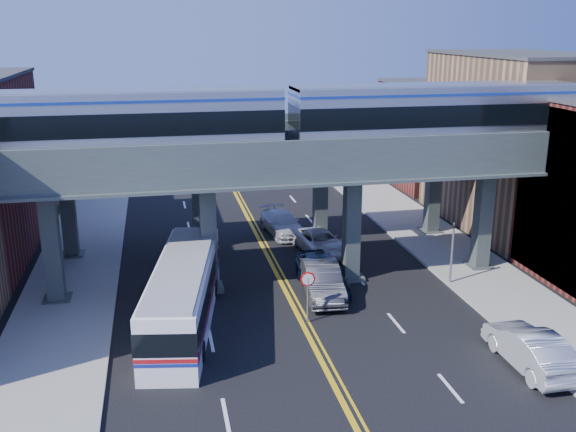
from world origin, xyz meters
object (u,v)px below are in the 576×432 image
(car_lane_c, at_px, (320,242))
(traffic_signal, at_px, (453,246))
(car_lane_b, at_px, (322,280))
(car_parked_curb, at_px, (530,348))
(car_lane_a, at_px, (322,272))
(transit_train, at_px, (124,122))
(car_lane_d, at_px, (282,223))
(stop_sign, at_px, (308,289))
(transit_bus, at_px, (184,295))

(car_lane_c, bearing_deg, traffic_signal, -56.96)
(car_lane_b, distance_m, car_parked_curb, 11.25)
(traffic_signal, xyz_separation_m, car_lane_c, (-5.76, 6.63, -1.59))
(car_lane_a, distance_m, car_parked_curb, 11.92)
(traffic_signal, relative_size, car_parked_curb, 0.79)
(transit_train, distance_m, car_lane_d, 15.81)
(car_lane_d, bearing_deg, car_lane_c, -77.23)
(car_lane_a, distance_m, car_lane_c, 5.84)
(traffic_signal, bearing_deg, transit_train, 173.36)
(car_lane_b, xyz_separation_m, car_parked_curb, (6.70, -9.04, -0.02))
(stop_sign, distance_m, car_lane_a, 4.42)
(transit_train, relative_size, traffic_signal, 11.89)
(transit_train, xyz_separation_m, stop_sign, (8.27, -5.00, -7.57))
(transit_bus, distance_m, car_lane_b, 7.68)
(stop_sign, relative_size, car_lane_c, 0.52)
(transit_train, bearing_deg, car_lane_a, -5.88)
(stop_sign, bearing_deg, traffic_signal, 18.63)
(car_lane_b, bearing_deg, car_lane_d, 95.33)
(transit_train, height_order, traffic_signal, transit_train)
(transit_train, distance_m, transit_bus, 9.07)
(transit_train, distance_m, car_parked_curb, 21.57)
(car_lane_b, distance_m, car_lane_d, 11.02)
(transit_train, height_order, car_lane_d, transit_train)
(stop_sign, bearing_deg, car_lane_c, 71.97)
(transit_train, distance_m, car_lane_b, 13.08)
(stop_sign, distance_m, traffic_signal, 9.41)
(transit_train, height_order, car_lane_a, transit_train)
(car_lane_a, relative_size, car_parked_curb, 1.06)
(transit_train, xyz_separation_m, car_lane_d, (9.77, 9.00, -8.57))
(car_lane_b, height_order, car_lane_c, car_lane_b)
(stop_sign, height_order, transit_bus, transit_bus)
(traffic_signal, height_order, car_lane_c, traffic_signal)
(traffic_signal, bearing_deg, car_lane_a, 172.28)
(car_lane_a, bearing_deg, car_lane_b, -104.24)
(stop_sign, height_order, car_lane_a, stop_sign)
(car_lane_c, bearing_deg, car_parked_curb, -80.06)
(car_lane_d, bearing_deg, car_lane_a, -96.30)
(traffic_signal, bearing_deg, transit_bus, -172.26)
(transit_train, distance_m, stop_sign, 12.27)
(car_lane_c, relative_size, car_lane_d, 0.98)
(car_lane_d, distance_m, car_parked_curb, 21.15)
(car_lane_c, height_order, car_lane_d, car_lane_d)
(car_lane_b, bearing_deg, car_lane_a, 80.65)
(car_lane_a, bearing_deg, stop_sign, -113.47)
(transit_bus, bearing_deg, car_lane_c, -36.30)
(car_lane_a, height_order, car_lane_d, car_lane_a)
(car_parked_curb, bearing_deg, car_lane_b, -53.31)
(car_lane_d, bearing_deg, traffic_signal, -63.85)
(traffic_signal, distance_m, car_lane_d, 13.35)
(stop_sign, distance_m, car_lane_b, 3.45)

